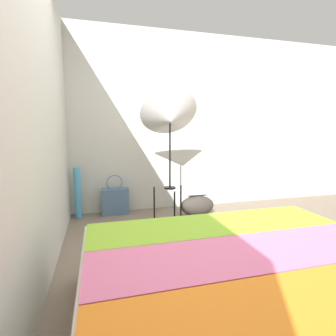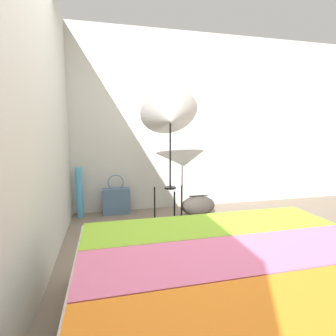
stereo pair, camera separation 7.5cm
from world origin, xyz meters
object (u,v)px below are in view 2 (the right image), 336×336
bed (265,320)px  photo_umbrella (170,118)px  duffel_bag (198,206)px  paper_roll (79,193)px  tote_bag (116,201)px

bed → photo_umbrella: photo_umbrella is taller
bed → duffel_bag: size_ratio=4.32×
bed → paper_roll: 2.83m
tote_bag → bed: bearing=-76.9°
bed → tote_bag: tote_bag is taller
duffel_bag → paper_roll: bearing=169.3°
paper_roll → tote_bag: bearing=4.0°
bed → photo_umbrella: 2.37m
tote_bag → duffel_bag: 1.16m
bed → photo_umbrella: bearing=88.9°
bed → duffel_bag: (0.49, 2.30, -0.10)m
photo_umbrella → tote_bag: photo_umbrella is taller
photo_umbrella → tote_bag: 1.42m
photo_umbrella → duffel_bag: bearing=23.9°
paper_roll → duffel_bag: bearing=-10.7°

